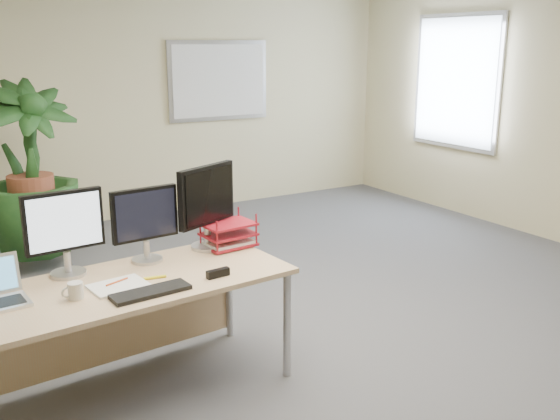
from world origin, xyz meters
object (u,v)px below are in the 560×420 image
desk (120,301)px  monitor_right (145,220)px  floor_plant (31,187)px  monitor_left (64,228)px

desk → monitor_right: (0.23, 0.17, 0.41)m
floor_plant → monitor_right: (0.26, -2.29, 0.22)m
desk → monitor_right: monitor_right is taller
monitor_left → monitor_right: (0.46, -0.01, -0.02)m
floor_plant → monitor_left: (-0.20, -2.29, 0.24)m
desk → monitor_left: monitor_left is taller
monitor_right → floor_plant: bearing=96.5°
floor_plant → monitor_right: floor_plant is taller
desk → floor_plant: floor_plant is taller
desk → monitor_left: 0.52m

